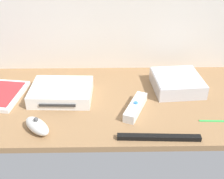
# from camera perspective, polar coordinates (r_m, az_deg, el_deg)

# --- Properties ---
(ground_plane) EXTENTS (1.00, 0.48, 0.02)m
(ground_plane) POSITION_cam_1_polar(r_m,az_deg,el_deg) (0.99, 0.00, -2.46)
(ground_plane) COLOR #936D47
(ground_plane) RESTS_ON ground
(game_console) EXTENTS (0.22, 0.17, 0.04)m
(game_console) POSITION_cam_1_polar(r_m,az_deg,el_deg) (1.00, -10.19, -0.49)
(game_console) COLOR white
(game_console) RESTS_ON ground_plane
(mini_computer) EXTENTS (0.18, 0.18, 0.05)m
(mini_computer) POSITION_cam_1_polar(r_m,az_deg,el_deg) (1.06, 13.05, 1.39)
(mini_computer) COLOR silver
(mini_computer) RESTS_ON ground_plane
(game_case) EXTENTS (0.16, 0.21, 0.02)m
(game_case) POSITION_cam_1_polar(r_m,az_deg,el_deg) (1.07, -21.45, -1.00)
(game_case) COLOR white
(game_case) RESTS_ON ground_plane
(remote_wand) EXTENTS (0.09, 0.15, 0.03)m
(remote_wand) POSITION_cam_1_polar(r_m,az_deg,el_deg) (0.92, 4.81, -3.56)
(remote_wand) COLOR white
(remote_wand) RESTS_ON ground_plane
(remote_nunchuk) EXTENTS (0.10, 0.10, 0.05)m
(remote_nunchuk) POSITION_cam_1_polar(r_m,az_deg,el_deg) (0.86, -14.97, -7.15)
(remote_nunchuk) COLOR white
(remote_nunchuk) RESTS_ON ground_plane
(sensor_bar) EXTENTS (0.24, 0.03, 0.01)m
(sensor_bar) POSITION_cam_1_polar(r_m,az_deg,el_deg) (0.83, 9.48, -9.56)
(sensor_bar) COLOR black
(sensor_bar) RESTS_ON ground_plane
(stylus_pen) EXTENTS (0.09, 0.01, 0.01)m
(stylus_pen) POSITION_cam_1_polar(r_m,az_deg,el_deg) (0.94, 19.95, -5.90)
(stylus_pen) COLOR green
(stylus_pen) RESTS_ON ground_plane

